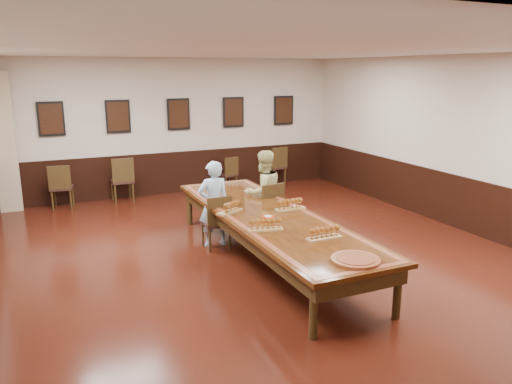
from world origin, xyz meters
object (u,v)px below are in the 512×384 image
chair_woman (267,209)px  spare_chair_a (62,186)px  spare_chair_d (275,166)px  carved_platter (355,260)px  person_man (214,204)px  conference_table (269,223)px  spare_chair_c (227,173)px  chair_man (216,221)px  person_woman (263,193)px  spare_chair_b (122,179)px

chair_woman → spare_chair_a: bearing=-55.1°
spare_chair_d → carved_platter: (-2.41, -6.92, 0.27)m
spare_chair_d → person_man: size_ratio=0.68×
spare_chair_d → conference_table: spare_chair_d is taller
person_man → conference_table: 1.16m
spare_chair_c → spare_chair_d: size_ratio=0.85×
chair_man → person_man: person_man is taller
chair_man → person_woman: (1.05, 0.35, 0.31)m
chair_man → carved_platter: bearing=101.0°
chair_man → chair_woman: chair_woman is taller
spare_chair_b → carved_platter: 6.96m
spare_chair_a → spare_chair_d: (5.21, 0.16, 0.01)m
chair_man → carved_platter: size_ratio=1.36×
chair_man → carved_platter: (0.62, -3.06, 0.31)m
spare_chair_a → spare_chair_b: size_ratio=0.94×
chair_man → spare_chair_d: bearing=-128.6°
person_man → person_woman: (1.05, 0.25, 0.03)m
chair_man → spare_chair_d: size_ratio=0.92×
chair_woman → spare_chair_b: 3.99m
conference_table → carved_platter: bearing=-88.0°
person_man → conference_table: (0.55, -1.02, -0.12)m
chair_woman → carved_platter: 3.35m
chair_woman → spare_chair_d: size_ratio=0.98×
spare_chair_c → person_woman: 3.49m
spare_chair_d → person_woman: bearing=53.0°
chair_man → spare_chair_a: bearing=-60.0°
spare_chair_a → carved_platter: bearing=123.4°
conference_table → spare_chair_b: bearing=107.4°
person_woman → spare_chair_b: bearing=-68.2°
spare_chair_a → conference_table: (2.73, -4.63, 0.13)m
spare_chair_a → person_man: 4.22m
spare_chair_b → spare_chair_d: bearing=-178.7°
spare_chair_a → spare_chair_d: 5.22m
spare_chair_b → spare_chair_c: spare_chair_b is taller
spare_chair_d → chair_man: bearing=44.4°
spare_chair_c → carved_platter: spare_chair_c is taller
chair_man → spare_chair_c: size_ratio=1.08×
spare_chair_c → person_man: 4.04m
person_man → carved_platter: person_man is taller
conference_table → chair_woman: bearing=66.3°
spare_chair_d → person_woman: (-1.98, -3.51, 0.27)m
spare_chair_a → conference_table: size_ratio=0.19×
spare_chair_a → person_woman: bearing=144.8°
spare_chair_b → chair_woman: bearing=118.8°
chair_woman → person_man: (-1.06, -0.15, 0.24)m
spare_chair_d → person_woman: 4.04m
spare_chair_b → spare_chair_c: bearing=-179.8°
chair_woman → person_man: bearing=-0.1°
chair_woman → spare_chair_b: (-1.96, 3.48, 0.02)m
spare_chair_b → conference_table: 4.87m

